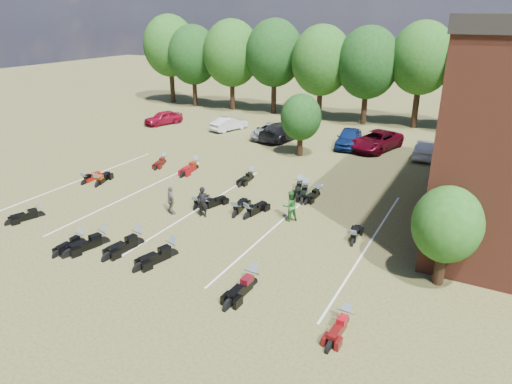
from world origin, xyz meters
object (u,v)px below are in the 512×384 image
Objects in this scene: car_4 at (349,138)px; motorcycle_0 at (40,216)px; car_0 at (163,118)px; person_green at (290,206)px; motorcycle_3 at (138,245)px; motorcycle_14 at (164,163)px; person_black at (203,202)px; person_grey at (171,200)px; motorcycle_7 at (85,184)px.

motorcycle_0 is at bearing -124.94° from car_4.
person_green reaches higher than car_0.
motorcycle_3 is 13.15m from motorcycle_14.
motorcycle_3 is at bearing 3.84° from person_green.
person_green is 14.13m from motorcycle_0.
person_black reaches higher than person_grey.
car_4 is 2.15× the size of motorcycle_0.
car_4 reaches higher than motorcycle_0.
car_0 is at bearing -80.43° from person_green.
person_grey reaches higher than car_0.
person_black is at bearing 47.89° from motorcycle_0.
car_4 is 2.20× the size of motorcycle_7.
motorcycle_0 is 5.30m from motorcycle_7.
person_green reaches higher than person_grey.
person_black reaches higher than motorcycle_3.
person_green is 8.27m from motorcycle_3.
person_green is (1.64, -15.92, 0.08)m from car_4.
motorcycle_3 is (-0.94, -4.32, -0.88)m from person_black.
person_black is 0.70× the size of motorcycle_3.
person_grey is 7.47m from motorcycle_0.
car_0 is 19.36m from car_4.
motorcycle_14 is (-7.20, 11.00, 0.00)m from motorcycle_3.
motorcycle_7 is (6.47, -16.42, -0.68)m from car_0.
car_0 is at bearing -14.63° from person_grey.
person_grey is at bearing -64.76° from motorcycle_14.
motorcycle_14 is at bearing 131.67° from motorcycle_3.
motorcycle_14 is at bearing -143.31° from car_4.
motorcycle_7 is (-9.06, 4.93, 0.00)m from motorcycle_3.
person_black is at bearing -22.58° from person_green.
person_grey is at bearing 110.97° from motorcycle_3.
motorcycle_7 is (-8.22, 1.16, -0.83)m from person_grey.
motorcycle_7 is 1.00× the size of motorcycle_14.
car_4 is 1.86× the size of motorcycle_3.
car_4 is at bearing 22.58° from car_0.
person_black reaches higher than motorcycle_0.
car_0 reaches higher than motorcycle_3.
motorcycle_3 is 1.19× the size of motorcycle_7.
motorcycle_14 is at bearing -13.16° from person_grey.
motorcycle_14 is at bearing 134.76° from person_black.
car_4 is at bearing 28.99° from motorcycle_14.
car_0 is at bearing 134.49° from motorcycle_3.
motorcycle_0 is at bearing 106.29° from motorcycle_7.
person_black reaches higher than person_green.
person_green is at bearing -179.38° from motorcycle_7.
motorcycle_0 is 0.86× the size of motorcycle_3.
car_0 is 2.29× the size of person_black.
motorcycle_14 is at bearing -111.19° from motorcycle_7.
car_0 is 22.91m from person_grey.
car_0 is at bearing 173.70° from car_4.
motorcycle_0 is at bearing -48.28° from car_0.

